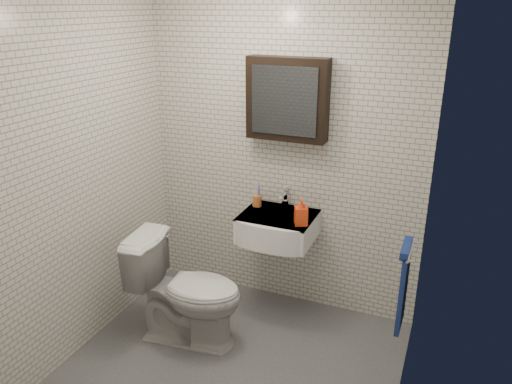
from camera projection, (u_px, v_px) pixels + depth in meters
ground at (230, 367)px, 3.44m from camera, size 2.20×2.00×0.01m
room_shell at (226, 166)px, 2.91m from camera, size 2.22×2.02×2.51m
washbasin at (276, 228)px, 3.78m from camera, size 0.55×0.50×0.20m
faucet at (285, 199)px, 3.89m from camera, size 0.06×0.20×0.15m
mirror_cabinet at (287, 99)px, 3.61m from camera, size 0.60×0.15×0.60m
towel_rail at (404, 283)px, 3.10m from camera, size 0.09×0.30×0.58m
toothbrush_cup at (257, 200)px, 3.93m from camera, size 0.09×0.09×0.20m
soap_bottle at (301, 211)px, 3.58m from camera, size 0.12×0.12×0.20m
toilet at (187, 290)px, 3.60m from camera, size 0.85×0.54×0.82m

